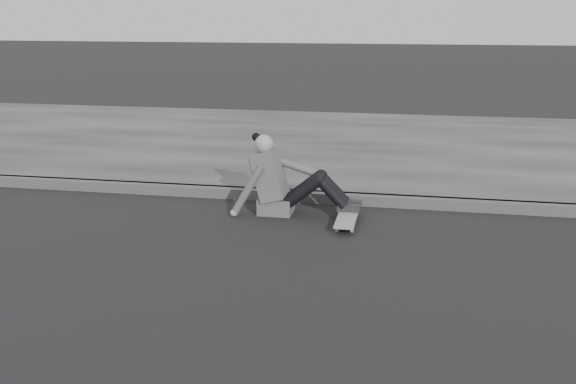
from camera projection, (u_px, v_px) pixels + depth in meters
name	position (u px, v px, depth m)	size (l,w,h in m)	color
curb	(539.00, 209.00, 6.95)	(24.00, 0.16, 0.12)	#464646
sidewalk	(502.00, 151.00, 9.81)	(24.00, 6.00, 0.12)	#3C3C3C
skateboard	(347.00, 218.00, 6.62)	(0.20, 0.78, 0.09)	#959691
seated_woman	(282.00, 181.00, 6.90)	(1.38, 0.46, 0.88)	#505153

